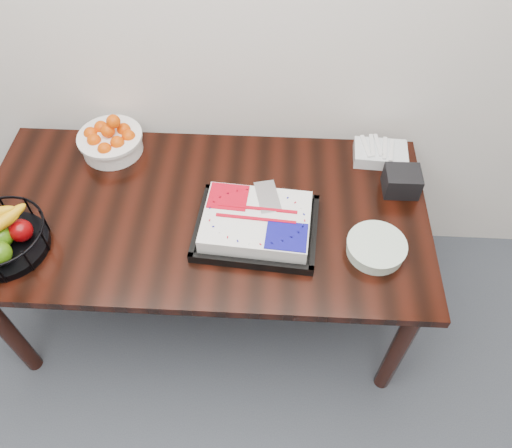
{
  "coord_description": "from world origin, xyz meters",
  "views": [
    {
      "loc": [
        0.28,
        0.73,
        2.28
      ],
      "look_at": [
        0.22,
        1.88,
        0.83
      ],
      "focal_mm": 35.0,
      "sensor_mm": 36.0,
      "label": 1
    }
  ],
  "objects_px": {
    "cake_tray": "(256,224)",
    "plate_stack": "(376,248)",
    "table": "(204,224)",
    "napkin_box": "(402,181)",
    "fruit_basket": "(1,237)",
    "tangerine_bowl": "(110,137)"
  },
  "relations": [
    {
      "from": "table",
      "to": "napkin_box",
      "type": "relative_size",
      "value": 12.78
    },
    {
      "from": "tangerine_bowl",
      "to": "plate_stack",
      "type": "xyz_separation_m",
      "value": [
        1.1,
        -0.49,
        -0.05
      ]
    },
    {
      "from": "tangerine_bowl",
      "to": "napkin_box",
      "type": "bearing_deg",
      "value": -7.92
    },
    {
      "from": "tangerine_bowl",
      "to": "table",
      "type": "bearing_deg",
      "value": -36.84
    },
    {
      "from": "tangerine_bowl",
      "to": "napkin_box",
      "type": "relative_size",
      "value": 1.98
    },
    {
      "from": "tangerine_bowl",
      "to": "fruit_basket",
      "type": "distance_m",
      "value": 0.61
    },
    {
      "from": "cake_tray",
      "to": "napkin_box",
      "type": "bearing_deg",
      "value": 22.92
    },
    {
      "from": "napkin_box",
      "to": "tangerine_bowl",
      "type": "bearing_deg",
      "value": 172.08
    },
    {
      "from": "tangerine_bowl",
      "to": "napkin_box",
      "type": "xyz_separation_m",
      "value": [
        1.23,
        -0.17,
        -0.03
      ]
    },
    {
      "from": "table",
      "to": "tangerine_bowl",
      "type": "height_order",
      "value": "tangerine_bowl"
    },
    {
      "from": "table",
      "to": "plate_stack",
      "type": "xyz_separation_m",
      "value": [
        0.67,
        -0.17,
        0.11
      ]
    },
    {
      "from": "table",
      "to": "napkin_box",
      "type": "height_order",
      "value": "napkin_box"
    },
    {
      "from": "fruit_basket",
      "to": "plate_stack",
      "type": "distance_m",
      "value": 1.38
    },
    {
      "from": "tangerine_bowl",
      "to": "napkin_box",
      "type": "height_order",
      "value": "tangerine_bowl"
    },
    {
      "from": "plate_stack",
      "to": "fruit_basket",
      "type": "bearing_deg",
      "value": -177.76
    },
    {
      "from": "cake_tray",
      "to": "table",
      "type": "bearing_deg",
      "value": 157.61
    },
    {
      "from": "cake_tray",
      "to": "fruit_basket",
      "type": "bearing_deg",
      "value": -171.92
    },
    {
      "from": "plate_stack",
      "to": "tangerine_bowl",
      "type": "bearing_deg",
      "value": 155.87
    },
    {
      "from": "cake_tray",
      "to": "plate_stack",
      "type": "distance_m",
      "value": 0.45
    },
    {
      "from": "cake_tray",
      "to": "plate_stack",
      "type": "xyz_separation_m",
      "value": [
        0.45,
        -0.08,
        -0.02
      ]
    },
    {
      "from": "fruit_basket",
      "to": "napkin_box",
      "type": "distance_m",
      "value": 1.55
    },
    {
      "from": "tangerine_bowl",
      "to": "cake_tray",
      "type": "bearing_deg",
      "value": -32.41
    }
  ]
}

